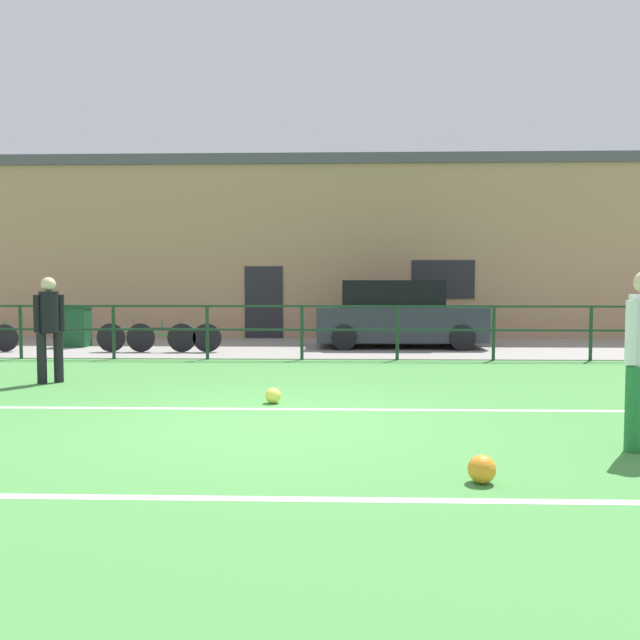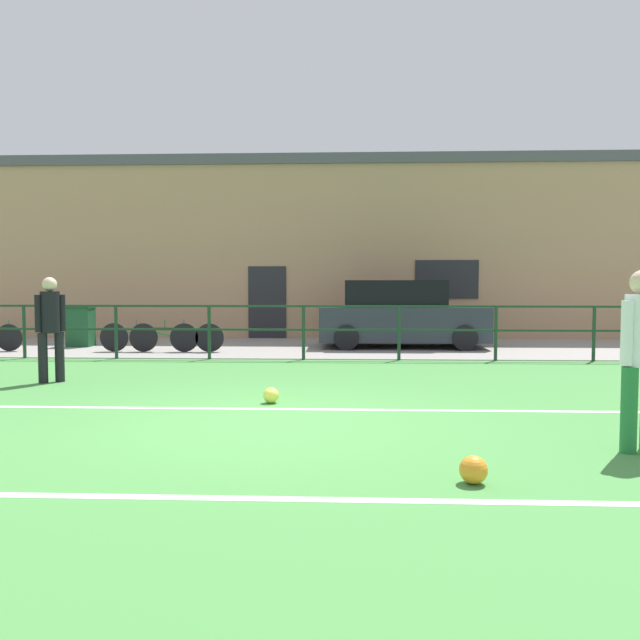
# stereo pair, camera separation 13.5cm
# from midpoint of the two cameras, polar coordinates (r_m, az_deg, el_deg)

# --- Properties ---
(ground) EXTENTS (60.00, 44.00, 0.04)m
(ground) POSITION_cam_midpoint_polar(r_m,az_deg,el_deg) (7.34, -4.25, -9.44)
(ground) COLOR #478C42
(field_line_touchline) EXTENTS (36.00, 0.11, 0.00)m
(field_line_touchline) POSITION_cam_midpoint_polar(r_m,az_deg,el_deg) (8.10, -3.60, -8.07)
(field_line_touchline) COLOR white
(field_line_touchline) RESTS_ON ground
(field_line_hash) EXTENTS (36.00, 0.11, 0.00)m
(field_line_hash) POSITION_cam_midpoint_polar(r_m,az_deg,el_deg) (4.90, -7.87, -15.73)
(field_line_hash) COLOR white
(field_line_hash) RESTS_ON ground
(pavement_strip) EXTENTS (48.00, 5.00, 0.02)m
(pavement_strip) POSITION_cam_midpoint_polar(r_m,az_deg,el_deg) (15.71, -0.63, -2.49)
(pavement_strip) COLOR gray
(pavement_strip) RESTS_ON ground
(perimeter_fence) EXTENTS (36.07, 0.07, 1.15)m
(perimeter_fence) POSITION_cam_midpoint_polar(r_m,az_deg,el_deg) (13.16, -1.22, -0.39)
(perimeter_fence) COLOR #193823
(perimeter_fence) RESTS_ON ground
(clubhouse_facade) EXTENTS (28.00, 2.56, 5.32)m
(clubhouse_facade) POSITION_cam_midpoint_polar(r_m,az_deg,el_deg) (19.36, -0.04, 6.49)
(clubhouse_facade) COLOR tan
(clubhouse_facade) RESTS_ON ground
(player_goalkeeper) EXTENTS (0.40, 0.32, 1.70)m
(player_goalkeeper) POSITION_cam_midpoint_polar(r_m,az_deg,el_deg) (10.98, -22.96, -0.24)
(player_goalkeeper) COLOR black
(player_goalkeeper) RESTS_ON ground
(soccer_ball_match) EXTENTS (0.23, 0.23, 0.23)m
(soccer_ball_match) POSITION_cam_midpoint_polar(r_m,az_deg,el_deg) (5.31, 14.49, -13.04)
(soccer_ball_match) COLOR orange
(soccer_ball_match) RESTS_ON ground
(soccer_ball_spare) EXTENTS (0.21, 0.21, 0.21)m
(soccer_ball_spare) POSITION_cam_midpoint_polar(r_m,az_deg,el_deg) (8.47, -4.01, -6.84)
(soccer_ball_spare) COLOR #E5E04C
(soccer_ball_spare) RESTS_ON ground
(parked_car_red) EXTENTS (4.10, 1.86, 1.66)m
(parked_car_red) POSITION_cam_midpoint_polar(r_m,az_deg,el_deg) (15.78, 7.54, 0.40)
(parked_car_red) COLOR #282D38
(parked_car_red) RESTS_ON pavement_strip
(bicycle_parked_1) EXTENTS (2.21, 0.04, 0.76)m
(bicycle_parked_1) POSITION_cam_midpoint_polar(r_m,az_deg,el_deg) (14.88, -12.67, -1.52)
(bicycle_parked_1) COLOR black
(bicycle_parked_1) RESTS_ON pavement_strip
(bicycle_parked_3) EXTENTS (2.31, 0.04, 0.76)m
(bicycle_parked_3) POSITION_cam_midpoint_polar(r_m,az_deg,el_deg) (15.06, -15.03, -1.49)
(bicycle_parked_3) COLOR black
(bicycle_parked_3) RESTS_ON pavement_strip
(trash_bin_0) EXTENTS (0.62, 0.52, 1.04)m
(trash_bin_0) POSITION_cam_midpoint_polar(r_m,az_deg,el_deg) (16.89, -20.71, -0.48)
(trash_bin_0) COLOR #194C28
(trash_bin_0) RESTS_ON pavement_strip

